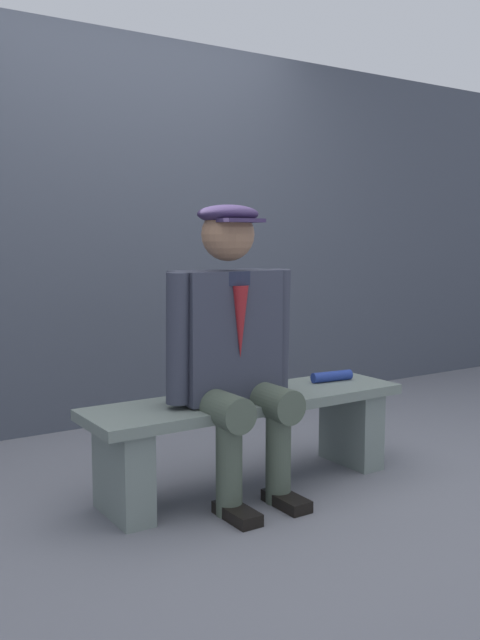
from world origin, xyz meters
TOP-DOWN VIEW (x-y plane):
  - ground_plane at (0.00, 0.00)m, footprint 30.00×30.00m
  - bench at (0.00, 0.00)m, footprint 1.53×0.41m
  - seated_man at (0.13, 0.05)m, footprint 0.62×0.53m
  - rolled_magazine at (-0.53, -0.04)m, footprint 0.23×0.08m
  - stadium_wall at (0.00, -1.49)m, footprint 12.00×0.24m

SIDE VIEW (x-z plane):
  - ground_plane at x=0.00m, z-range 0.00..0.00m
  - bench at x=0.00m, z-range 0.07..0.50m
  - rolled_magazine at x=-0.53m, z-range 0.43..0.48m
  - seated_man at x=0.13m, z-range 0.06..1.33m
  - stadium_wall at x=0.00m, z-range 0.00..2.36m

